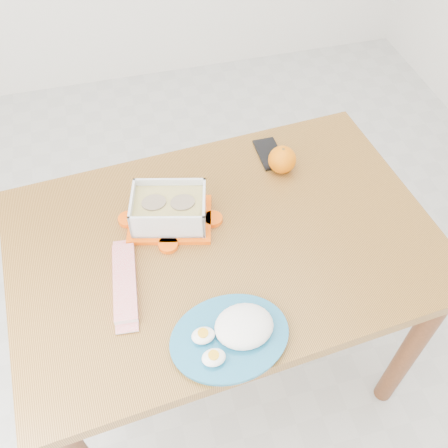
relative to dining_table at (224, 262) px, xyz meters
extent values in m
plane|color=#B7B7B2|center=(-0.11, 0.19, -0.64)|extent=(3.50, 3.50, 0.00)
cube|color=olive|center=(0.00, 0.00, 0.09)|extent=(1.18, 0.83, 0.04)
cylinder|color=brown|center=(0.52, -0.27, -0.29)|extent=(0.06, 0.06, 0.71)
cylinder|color=brown|center=(-0.52, 0.27, -0.29)|extent=(0.06, 0.06, 0.71)
cylinder|color=brown|center=(0.47, 0.35, -0.29)|extent=(0.06, 0.06, 0.71)
cube|color=#FF5607|center=(-0.13, 0.10, 0.11)|extent=(0.26, 0.22, 0.01)
cube|color=silver|center=(-0.13, 0.10, 0.16)|extent=(0.22, 0.18, 0.08)
cube|color=tan|center=(-0.13, 0.10, 0.15)|extent=(0.21, 0.17, 0.05)
cylinder|color=#9E8667|center=(-0.16, 0.11, 0.17)|extent=(0.08, 0.08, 0.02)
cylinder|color=#9E8667|center=(-0.09, 0.09, 0.17)|extent=(0.08, 0.08, 0.02)
sphere|color=orange|center=(0.23, 0.21, 0.15)|extent=(0.08, 0.08, 0.08)
cylinder|color=#186287|center=(-0.06, -0.29, 0.12)|extent=(0.29, 0.29, 0.02)
ellipsoid|color=white|center=(-0.03, -0.28, 0.15)|extent=(0.14, 0.13, 0.06)
ellipsoid|color=white|center=(-0.12, -0.28, 0.14)|extent=(0.06, 0.05, 0.03)
ellipsoid|color=white|center=(-0.11, -0.33, 0.14)|extent=(0.06, 0.05, 0.03)
cube|color=red|center=(-0.27, -0.08, 0.12)|extent=(0.08, 0.23, 0.02)
cube|color=black|center=(0.22, 0.28, 0.11)|extent=(0.07, 0.14, 0.01)
camera|label=1|loc=(-0.21, -0.79, 1.15)|focal=40.00mm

